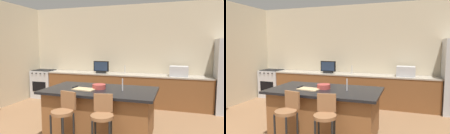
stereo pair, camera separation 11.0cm
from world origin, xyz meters
The scene contains 13 objects.
wall_back centered at (0.00, 4.70, 1.47)m, with size 6.95×0.12×2.94m, color beige.
counter_back centered at (-0.06, 4.32, 0.45)m, with size 4.79×0.62×0.90m.
kitchen_island centered at (0.05, 2.03, 0.47)m, with size 2.06×1.11×0.92m.
range_oven centered at (-2.81, 4.32, 0.46)m, with size 0.71×0.63×0.92m.
microwave centered at (1.46, 4.32, 1.03)m, with size 0.48×0.36×0.27m, color #B7BABF.
tv_monitor centered at (-0.77, 4.27, 1.06)m, with size 0.47×0.16×0.36m.
sink_faucet_back centered at (-0.07, 4.42, 1.02)m, with size 0.02×0.02×0.24m, color #B2B2B7.
sink_faucet_island centered at (0.47, 2.03, 1.03)m, with size 0.02×0.02×0.22m, color #B2B2B7.
bar_stool_left centered at (-0.28, 1.26, 0.60)m, with size 0.35×0.36×1.00m.
bar_stool_right centered at (0.36, 1.28, 0.60)m, with size 0.35×0.36×1.00m.
fruit_bowl centered at (0.01, 2.05, 0.96)m, with size 0.25×0.25×0.08m, color #993833.
tv_remote centered at (-0.48, 2.05, 0.93)m, with size 0.04×0.17×0.02m, color black.
cutting_board centered at (-0.22, 1.90, 0.93)m, with size 0.40×0.24×0.02m, color tan.
Camera 1 is at (1.37, -1.49, 1.73)m, focal length 32.98 mm.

